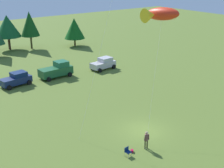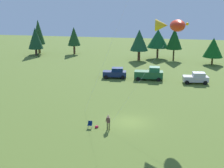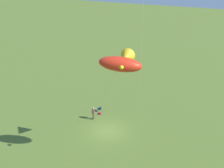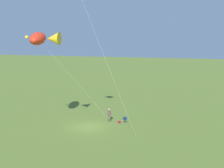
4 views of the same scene
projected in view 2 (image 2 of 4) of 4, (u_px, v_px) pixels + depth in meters
name	position (u px, v px, depth m)	size (l,w,h in m)	color
ground_plane	(130.00, 122.00, 36.46)	(160.00, 160.00, 0.00)	#556C29
person_kite_flyer	(108.00, 121.00, 34.05)	(0.55, 0.40, 1.74)	#4E4E2D
folding_chair	(90.00, 124.00, 34.68)	(0.53, 0.53, 0.82)	navy
backpack_on_grass	(97.00, 127.00, 34.86)	(0.32, 0.22, 0.22)	#B10D31
car_navy_hatch	(115.00, 73.00, 56.51)	(4.40, 2.66, 1.89)	#17254F
truck_green_flatbed	(150.00, 74.00, 55.25)	(5.10, 2.62, 2.34)	#1F5930
car_silver_compact	(196.00, 78.00, 52.92)	(4.36, 2.57, 1.89)	beige
treeline_distant	(122.00, 39.00, 74.43)	(46.82, 10.76, 8.75)	#52421A
kite_large_fish	(173.00, 26.00, 35.55)	(8.39, 7.97, 11.84)	red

